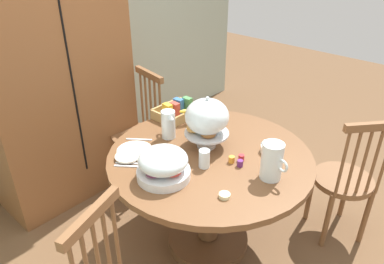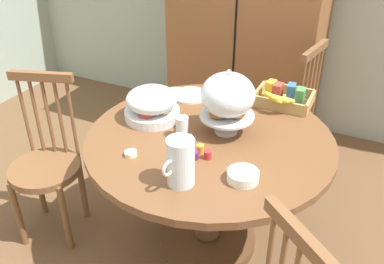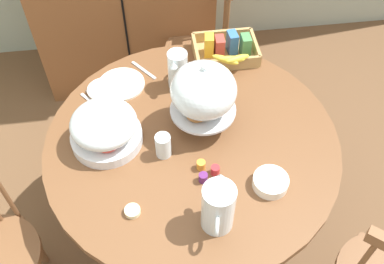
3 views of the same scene
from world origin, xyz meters
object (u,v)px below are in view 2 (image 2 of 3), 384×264
(dining_table, at_px, (209,169))
(windsor_chair_facing_door, at_px, (46,166))
(windsor_chair_by_cabinet, at_px, (286,115))
(orange_juice_pitcher, at_px, (231,94))
(china_plate_small, at_px, (175,93))
(drinking_glass, at_px, (182,127))
(wooden_armoire, at_px, (249,16))
(cereal_basket, at_px, (283,97))
(milk_pitcher, at_px, (181,164))
(china_plate_large, at_px, (190,95))
(pastry_stand_with_dome, at_px, (228,97))
(butter_dish, at_px, (131,154))
(fruit_platter_covered, at_px, (152,104))
(cereal_bowl, at_px, (243,176))

(dining_table, bearing_deg, windsor_chair_facing_door, -162.97)
(dining_table, height_order, windsor_chair_by_cabinet, windsor_chair_by_cabinet)
(windsor_chair_facing_door, bearing_deg, orange_juice_pitcher, 35.19)
(orange_juice_pitcher, bearing_deg, china_plate_small, -179.49)
(windsor_chair_by_cabinet, distance_m, china_plate_small, 0.85)
(drinking_glass, bearing_deg, wooden_armoire, 95.70)
(dining_table, distance_m, cereal_basket, 0.61)
(orange_juice_pitcher, xyz_separation_m, milk_pitcher, (0.06, -0.74, 0.01))
(china_plate_small, bearing_deg, wooden_armoire, 83.73)
(china_plate_large, bearing_deg, orange_juice_pitcher, -6.61)
(pastry_stand_with_dome, height_order, drinking_glass, pastry_stand_with_dome)
(wooden_armoire, relative_size, milk_pitcher, 9.02)
(windsor_chair_facing_door, xyz_separation_m, butter_dish, (0.62, -0.05, 0.30))
(cereal_basket, xyz_separation_m, butter_dish, (-0.51, -0.82, -0.04))
(dining_table, relative_size, fruit_platter_covered, 4.20)
(windsor_chair_facing_door, bearing_deg, china_plate_large, 46.95)
(windsor_chair_facing_door, relative_size, orange_juice_pitcher, 5.15)
(butter_dish, bearing_deg, wooden_armoire, 89.86)
(orange_juice_pitcher, xyz_separation_m, china_plate_small, (-0.35, -0.00, -0.07))
(cereal_basket, relative_size, drinking_glass, 2.87)
(china_plate_large, relative_size, china_plate_small, 1.47)
(drinking_glass, height_order, butter_dish, drinking_glass)
(windsor_chair_by_cabinet, height_order, china_plate_large, windsor_chair_by_cabinet)
(fruit_platter_covered, relative_size, orange_juice_pitcher, 1.59)
(milk_pitcher, relative_size, cereal_bowl, 1.55)
(pastry_stand_with_dome, distance_m, fruit_platter_covered, 0.43)
(cereal_bowl, height_order, drinking_glass, drinking_glass)
(cereal_basket, xyz_separation_m, drinking_glass, (-0.37, -0.56, 0.01))
(fruit_platter_covered, bearing_deg, orange_juice_pitcher, 41.72)
(cereal_basket, bearing_deg, dining_table, -115.53)
(windsor_chair_by_cabinet, bearing_deg, dining_table, -101.31)
(cereal_bowl, bearing_deg, windsor_chair_facing_door, -179.83)
(dining_table, xyz_separation_m, windsor_chair_by_cabinet, (0.18, 0.91, -0.09))
(china_plate_large, height_order, butter_dish, butter_dish)
(orange_juice_pitcher, xyz_separation_m, cereal_basket, (0.26, 0.16, -0.04))
(windsor_chair_facing_door, bearing_deg, cereal_basket, 34.42)
(milk_pitcher, distance_m, butter_dish, 0.33)
(dining_table, height_order, china_plate_small, china_plate_small)
(windsor_chair_by_cabinet, distance_m, milk_pitcher, 1.38)
(orange_juice_pitcher, bearing_deg, butter_dish, -110.61)
(windsor_chair_by_cabinet, height_order, milk_pitcher, windsor_chair_by_cabinet)
(dining_table, bearing_deg, china_plate_large, 127.79)
(china_plate_small, bearing_deg, cereal_bowl, -43.27)
(china_plate_small, xyz_separation_m, cereal_bowl, (0.64, -0.61, 0.01))
(pastry_stand_with_dome, xyz_separation_m, china_plate_small, (-0.43, 0.26, -0.18))
(wooden_armoire, distance_m, china_plate_large, 0.98)
(windsor_chair_by_cabinet, height_order, drinking_glass, windsor_chair_by_cabinet)
(orange_juice_pitcher, distance_m, cereal_basket, 0.31)
(wooden_armoire, relative_size, windsor_chair_facing_door, 2.01)
(windsor_chair_by_cabinet, height_order, china_plate_small, windsor_chair_by_cabinet)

